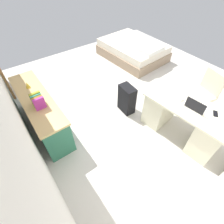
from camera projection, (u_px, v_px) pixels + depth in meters
The scene contains 11 objects.
ground_plane at pixel (128, 95), 4.10m from camera, with size 5.91×5.91×0.00m, color beige.
desk at pixel (183, 120), 3.03m from camera, with size 1.50×0.81×0.75m.
office_chair at pixel (202, 96), 3.44m from camera, with size 0.55×0.55×0.94m.
credenza at pixel (41, 112), 3.19m from camera, with size 1.80×0.48×0.74m.
bed at pixel (133, 50), 5.19m from camera, with size 1.99×1.53×0.58m.
suitcase_black at pixel (127, 99), 3.53m from camera, with size 0.36×0.22×0.62m, color black.
laptop at pixel (196, 107), 2.68m from camera, with size 0.33×0.25×0.21m.
computer_mouse at pixel (182, 99), 2.86m from camera, with size 0.06×0.10×0.03m, color white.
cell_phone_near_laptop at pixel (216, 114), 2.64m from camera, with size 0.07×0.14×0.01m, color black.
book_row at pixel (38, 101), 2.72m from camera, with size 0.24×0.17×0.22m.
figurine_small at pixel (27, 85), 3.08m from camera, with size 0.08×0.08×0.11m, color gold.
Camera 1 is at (-2.30, 2.16, 2.67)m, focal length 27.17 mm.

